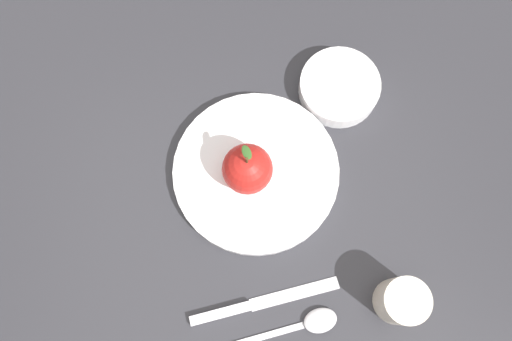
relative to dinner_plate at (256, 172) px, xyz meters
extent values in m
plane|color=#2D2D33|center=(-0.03, 0.01, -0.01)|extent=(2.40, 2.40, 0.00)
cylinder|color=white|center=(0.00, 0.00, 0.00)|extent=(0.25, 0.25, 0.02)
torus|color=white|center=(0.00, 0.00, 0.00)|extent=(0.25, 0.25, 0.01)
sphere|color=#B21E19|center=(-0.01, 0.02, 0.04)|extent=(0.07, 0.07, 0.07)
cylinder|color=#4C3319|center=(-0.01, 0.02, 0.09)|extent=(0.00, 0.00, 0.02)
ellipsoid|color=#386628|center=(0.00, 0.02, 0.09)|extent=(0.03, 0.02, 0.01)
cylinder|color=white|center=(0.13, -0.13, 0.00)|extent=(0.13, 0.13, 0.03)
torus|color=white|center=(0.13, -0.13, 0.02)|extent=(0.13, 0.13, 0.01)
cylinder|color=#BBBBBD|center=(0.13, -0.13, 0.01)|extent=(0.10, 0.10, 0.01)
cylinder|color=silver|center=(-0.19, -0.19, 0.02)|extent=(0.06, 0.06, 0.07)
torus|color=silver|center=(-0.19, -0.19, 0.06)|extent=(0.06, 0.06, 0.01)
cylinder|color=#A0998B|center=(-0.19, -0.19, 0.06)|extent=(0.05, 0.05, 0.01)
cube|color=silver|center=(-0.18, -0.05, -0.01)|extent=(0.05, 0.13, 0.00)
cube|color=silver|center=(-0.20, 0.06, -0.01)|extent=(0.03, 0.09, 0.01)
ellipsoid|color=silver|center=(-0.22, -0.09, -0.01)|extent=(0.04, 0.05, 0.01)
cube|color=silver|center=(-0.24, -0.01, -0.01)|extent=(0.04, 0.11, 0.01)
camera|label=1|loc=(-0.20, 0.01, 0.76)|focal=36.39mm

